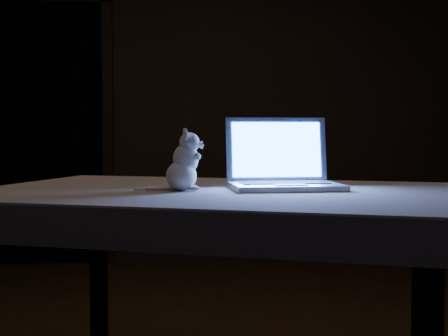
{
  "coord_description": "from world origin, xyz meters",
  "views": [
    {
      "loc": [
        -0.01,
        -2.67,
        1.03
      ],
      "look_at": [
        0.13,
        -0.41,
        0.91
      ],
      "focal_mm": 52.0,
      "sensor_mm": 36.0,
      "label": 1
    }
  ],
  "objects": [
    {
      "name": "tablecloth",
      "position": [
        0.12,
        -0.51,
        0.78
      ],
      "size": [
        1.8,
        1.33,
        0.11
      ],
      "primitive_type": null,
      "rotation": [
        0.0,
        0.0,
        -0.14
      ],
      "color": "#BAA99A",
      "rests_on": "table"
    },
    {
      "name": "table",
      "position": [
        0.12,
        -0.48,
        0.41
      ],
      "size": [
        1.79,
        1.46,
        0.83
      ],
      "primitive_type": null,
      "rotation": [
        0.0,
        0.0,
        -0.34
      ],
      "color": "black",
      "rests_on": "floor"
    },
    {
      "name": "doorway",
      "position": [
        -1.1,
        2.5,
        1.06
      ],
      "size": [
        1.06,
        0.36,
        2.13
      ],
      "primitive_type": null,
      "color": "black",
      "rests_on": "back_wall"
    },
    {
      "name": "back_wall",
      "position": [
        0.0,
        2.5,
        1.3
      ],
      "size": [
        4.5,
        0.04,
        2.6
      ],
      "primitive_type": "cube",
      "color": "black",
      "rests_on": "ground"
    },
    {
      "name": "plush_mouse",
      "position": [
        -0.02,
        -0.52,
        0.94
      ],
      "size": [
        0.19,
        0.19,
        0.21
      ],
      "primitive_type": null,
      "rotation": [
        0.0,
        0.0,
        -0.32
      ],
      "color": "white",
      "rests_on": "tablecloth"
    },
    {
      "name": "laptop",
      "position": [
        0.34,
        -0.47,
        0.96
      ],
      "size": [
        0.39,
        0.35,
        0.25
      ],
      "primitive_type": null,
      "rotation": [
        0.0,
        0.0,
        0.08
      ],
      "color": "silver",
      "rests_on": "tablecloth"
    }
  ]
}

